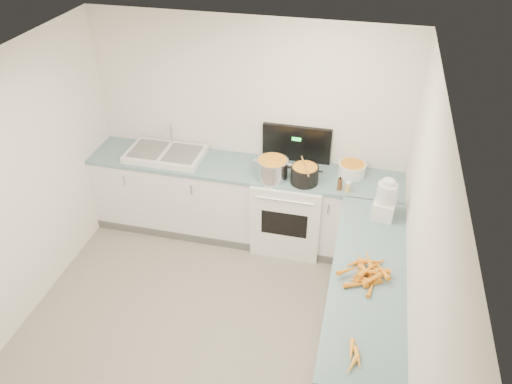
% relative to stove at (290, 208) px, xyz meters
% --- Properties ---
extents(floor, '(3.50, 4.00, 0.00)m').
position_rel_stove_xyz_m(floor, '(-0.55, -1.69, -0.47)').
color(floor, gray).
rests_on(floor, ground).
extents(ceiling, '(3.50, 4.00, 0.00)m').
position_rel_stove_xyz_m(ceiling, '(-0.55, -1.69, 2.03)').
color(ceiling, white).
rests_on(ceiling, ground).
extents(wall_back, '(3.50, 0.00, 2.50)m').
position_rel_stove_xyz_m(wall_back, '(-0.55, 0.31, 0.78)').
color(wall_back, white).
rests_on(wall_back, ground).
extents(wall_right, '(0.00, 4.00, 2.50)m').
position_rel_stove_xyz_m(wall_right, '(1.20, -1.69, 0.78)').
color(wall_right, white).
rests_on(wall_right, ground).
extents(counter_back, '(3.50, 0.62, 0.94)m').
position_rel_stove_xyz_m(counter_back, '(-0.55, 0.01, -0.00)').
color(counter_back, white).
rests_on(counter_back, ground).
extents(counter_right, '(0.62, 2.20, 0.94)m').
position_rel_stove_xyz_m(counter_right, '(0.90, -1.39, -0.00)').
color(counter_right, white).
rests_on(counter_right, ground).
extents(stove, '(0.76, 0.65, 1.36)m').
position_rel_stove_xyz_m(stove, '(0.00, 0.00, 0.00)').
color(stove, white).
rests_on(stove, ground).
extents(sink, '(0.86, 0.52, 0.31)m').
position_rel_stove_xyz_m(sink, '(-1.45, 0.02, 0.50)').
color(sink, white).
rests_on(sink, counter_back).
extents(steel_pot, '(0.40, 0.40, 0.24)m').
position_rel_stove_xyz_m(steel_pot, '(-0.18, -0.14, 0.57)').
color(steel_pot, silver).
rests_on(steel_pot, stove).
extents(black_pot, '(0.32, 0.32, 0.21)m').
position_rel_stove_xyz_m(black_pot, '(0.16, -0.14, 0.55)').
color(black_pot, black).
rests_on(black_pot, stove).
extents(wooden_spoon, '(0.15, 0.38, 0.02)m').
position_rel_stove_xyz_m(wooden_spoon, '(0.16, -0.14, 0.66)').
color(wooden_spoon, '#AD7A47').
rests_on(wooden_spoon, black_pot).
extents(mixing_bowl, '(0.37, 0.37, 0.14)m').
position_rel_stove_xyz_m(mixing_bowl, '(0.63, 0.13, 0.53)').
color(mixing_bowl, white).
rests_on(mixing_bowl, counter_back).
extents(extract_bottle, '(0.05, 0.05, 0.13)m').
position_rel_stove_xyz_m(extract_bottle, '(0.53, -0.19, 0.53)').
color(extract_bottle, '#593319').
rests_on(extract_bottle, counter_back).
extents(spice_jar, '(0.06, 0.06, 0.10)m').
position_rel_stove_xyz_m(spice_jar, '(0.62, -0.20, 0.52)').
color(spice_jar, '#E5B266').
rests_on(spice_jar, counter_back).
extents(food_processor, '(0.23, 0.27, 0.40)m').
position_rel_stove_xyz_m(food_processor, '(0.98, -0.53, 0.64)').
color(food_processor, white).
rests_on(food_processor, counter_right).
extents(carrot_pile, '(0.44, 0.51, 0.09)m').
position_rel_stove_xyz_m(carrot_pile, '(0.88, -1.39, 0.50)').
color(carrot_pile, orange).
rests_on(carrot_pile, counter_right).
extents(peeled_carrots, '(0.12, 0.30, 0.04)m').
position_rel_stove_xyz_m(peeled_carrots, '(0.84, -2.24, 0.49)').
color(peeled_carrots, '#FF9C26').
rests_on(peeled_carrots, counter_right).
extents(peelings, '(0.21, 0.26, 0.01)m').
position_rel_stove_xyz_m(peelings, '(-1.64, -0.02, 0.54)').
color(peelings, tan).
rests_on(peelings, sink).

